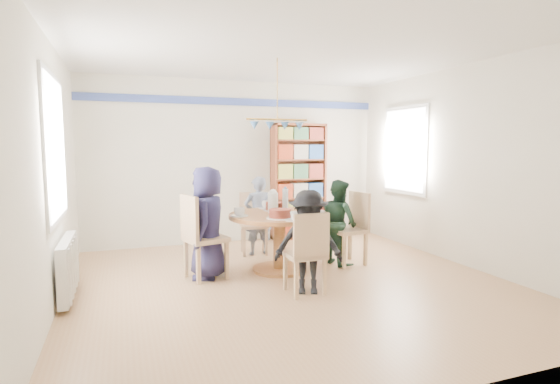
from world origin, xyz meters
name	(u,v)px	position (x,y,z in m)	size (l,w,h in m)	color
ground	(291,283)	(0.00, 0.00, 0.00)	(5.00, 5.00, 0.00)	tan
room_shell	(249,144)	(-0.26, 0.87, 1.65)	(5.00, 5.00, 5.00)	white
radiator	(68,267)	(-2.42, 0.30, 0.35)	(0.12, 1.00, 0.60)	silver
dining_table	(279,229)	(0.04, 0.55, 0.56)	(1.30, 1.30, 0.75)	#975E31
chair_left	(199,233)	(-0.99, 0.53, 0.57)	(0.56, 0.56, 1.04)	#D5B083
chair_right	(352,224)	(1.12, 0.55, 0.54)	(0.49, 0.49, 0.99)	#D5B083
chair_far	(253,220)	(0.00, 1.59, 0.50)	(0.47, 0.47, 0.92)	#D5B083
chair_near	(307,250)	(0.01, -0.44, 0.50)	(0.41, 0.41, 0.91)	#D5B083
person_left	(208,223)	(-0.88, 0.58, 0.69)	(0.67, 0.44, 1.37)	#1B1938
person_right	(339,222)	(0.93, 0.60, 0.58)	(0.57, 0.44, 1.17)	#183022
person_far	(258,216)	(0.04, 1.48, 0.59)	(0.43, 0.28, 1.17)	gray
person_near	(308,242)	(0.05, -0.37, 0.57)	(0.74, 0.43, 1.15)	black
bookshelf	(298,182)	(1.05, 2.34, 0.99)	(0.95, 0.29, 2.00)	brown
tableware	(277,208)	(0.02, 0.58, 0.82)	(1.28, 1.28, 0.34)	white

